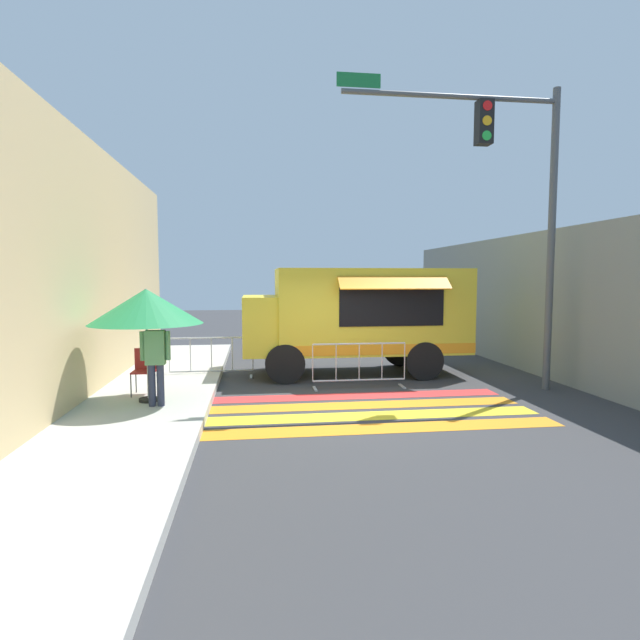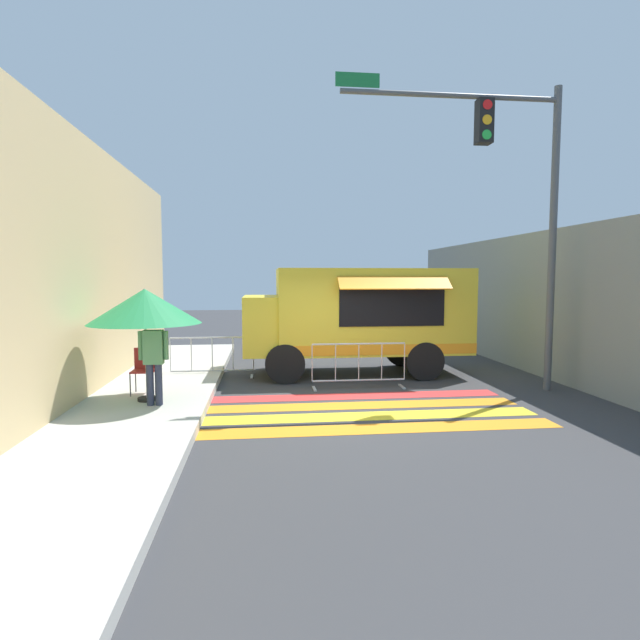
{
  "view_description": "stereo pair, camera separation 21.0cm",
  "coord_description": "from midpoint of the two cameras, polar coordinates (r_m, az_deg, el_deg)",
  "views": [
    {
      "loc": [
        -1.92,
        -9.48,
        2.46
      ],
      "look_at": [
        -0.41,
        2.09,
        1.49
      ],
      "focal_mm": 28.0,
      "sensor_mm": 36.0,
      "label": 1
    },
    {
      "loc": [
        -1.71,
        -9.51,
        2.46
      ],
      "look_at": [
        -0.41,
        2.09,
        1.49
      ],
      "focal_mm": 28.0,
      "sensor_mm": 36.0,
      "label": 2
    }
  ],
  "objects": [
    {
      "name": "ground_plane",
      "position": [
        9.98,
        4.35,
        -9.54
      ],
      "size": [
        60.0,
        60.0,
        0.0
      ],
      "primitive_type": "plane",
      "color": "#38383A"
    },
    {
      "name": "sidewalk_left",
      "position": [
        10.29,
        -24.43,
        -9.03
      ],
      "size": [
        4.4,
        16.0,
        0.17
      ],
      "color": "#B7B5AD",
      "rests_on": "ground_plane"
    },
    {
      "name": "building_left_facade",
      "position": [
        10.1,
        -26.43,
        5.14
      ],
      "size": [
        0.25,
        16.0,
        5.23
      ],
      "color": "#DBBC84",
      "rests_on": "ground_plane"
    },
    {
      "name": "concrete_wall_right",
      "position": [
        14.38,
        23.17,
        1.84
      ],
      "size": [
        0.2,
        16.0,
        3.65
      ],
      "color": "gray",
      "rests_on": "ground_plane"
    },
    {
      "name": "crosswalk_painted",
      "position": [
        9.48,
        4.94,
        -10.27
      ],
      "size": [
        6.4,
        2.84,
        0.01
      ],
      "color": "orange",
      "rests_on": "ground_plane"
    },
    {
      "name": "food_truck",
      "position": [
        12.82,
        4.36,
        0.72
      ],
      "size": [
        5.62,
        2.65,
        2.71
      ],
      "color": "yellow",
      "rests_on": "ground_plane"
    },
    {
      "name": "traffic_signal_pole",
      "position": [
        11.71,
        21.73,
        14.46
      ],
      "size": [
        4.83,
        0.29,
        6.58
      ],
      "color": "#515456",
      "rests_on": "ground_plane"
    },
    {
      "name": "patio_umbrella",
      "position": [
        9.77,
        -18.8,
        1.47
      ],
      "size": [
        2.06,
        2.06,
        2.1
      ],
      "color": "black",
      "rests_on": "sidewalk_left"
    },
    {
      "name": "folding_chair",
      "position": [
        10.57,
        -18.89,
        -5.01
      ],
      "size": [
        0.44,
        0.44,
        0.9
      ],
      "rotation": [
        0.0,
        0.0,
        0.05
      ],
      "color": "#4C4C51",
      "rests_on": "sidewalk_left"
    },
    {
      "name": "vendor_person",
      "position": [
        9.44,
        -17.88,
        -3.88
      ],
      "size": [
        0.53,
        0.21,
        1.61
      ],
      "rotation": [
        0.0,
        0.0,
        -0.29
      ],
      "color": "#2D3347",
      "rests_on": "sidewalk_left"
    },
    {
      "name": "barricade_front",
      "position": [
        11.25,
        4.98,
        -5.24
      ],
      "size": [
        2.13,
        0.44,
        1.03
      ],
      "color": "#B7BABF",
      "rests_on": "ground_plane"
    },
    {
      "name": "barricade_side",
      "position": [
        12.63,
        -11.74,
        -4.23
      ],
      "size": [
        2.05,
        0.44,
        1.03
      ],
      "color": "#B7BABF",
      "rests_on": "ground_plane"
    }
  ]
}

